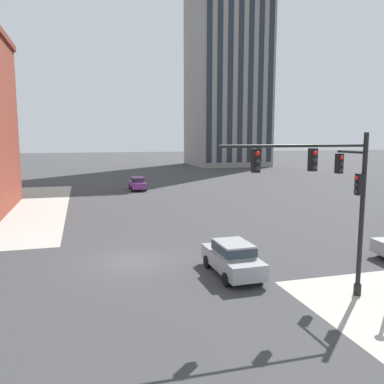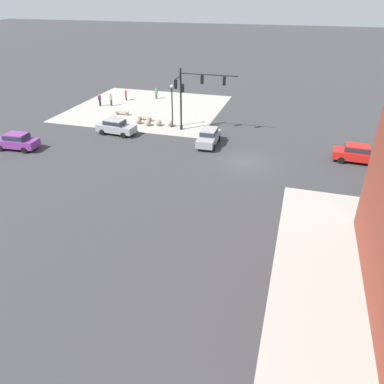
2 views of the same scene
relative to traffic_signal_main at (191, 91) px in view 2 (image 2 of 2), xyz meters
The scene contains 20 objects.
ground_plane 11.33m from the traffic_signal_main, 136.63° to the left, with size 320.00×320.00×0.00m, color #38383A.
sidewalk_corner_slab 12.14m from the traffic_signal_main, 41.09° to the right, with size 20.00×19.00×0.02m, color #A8A399.
traffic_signal_main is the anchor object (origin of this frame).
bollard_sphere_curb_a 5.14m from the traffic_signal_main, 16.91° to the right, with size 0.75×0.75×0.75m, color gray.
bollard_sphere_curb_b 6.03m from the traffic_signal_main, ahead, with size 0.75×0.75×0.75m, color gray.
bollard_sphere_curb_c 6.92m from the traffic_signal_main, ahead, with size 0.75×0.75×0.75m, color gray.
bollard_sphere_curb_d 8.09m from the traffic_signal_main, ahead, with size 0.75×0.75×0.75m, color gray.
bollard_sphere_curb_e 11.23m from the traffic_signal_main, ahead, with size 0.75×0.75×0.75m, color gray.
bollard_sphere_curb_f 10.88m from the traffic_signal_main, ahead, with size 0.75×0.75×0.75m, color gray.
bench_near_signal 8.14m from the traffic_signal_main, 17.86° to the right, with size 1.85×0.72×0.49m.
bench_mid_block 11.76m from the traffic_signal_main, 18.35° to the right, with size 1.82×0.58×0.49m.
pedestrian_near_bench 15.80m from the traffic_signal_main, 53.72° to the right, with size 0.55×0.22×1.62m.
pedestrian_at_curb 17.01m from the traffic_signal_main, 38.20° to the right, with size 0.44×0.39×1.65m.
pedestrian_walking_east 16.90m from the traffic_signal_main, 22.86° to the right, with size 0.30×0.52×1.69m.
pedestrian_with_bag 15.86m from the traffic_signal_main, 26.90° to the right, with size 0.32×0.51×1.72m.
street_lamp_corner_near 2.96m from the traffic_signal_main, 17.18° to the right, with size 0.36×0.36×4.97m.
car_main_northbound_near 9.25m from the traffic_signal_main, 23.46° to the left, with size 4.53×2.16×1.68m.
car_main_southbound_near 5.98m from the traffic_signal_main, 130.37° to the left, with size 1.96×4.44×1.68m.
car_cross_eastbound 18.92m from the traffic_signal_main, 34.00° to the left, with size 4.52×2.15×1.68m.
car_parked_curb 18.36m from the traffic_signal_main, 167.29° to the left, with size 4.49×2.07×1.68m.
Camera 2 is at (-4.28, 32.13, 14.38)m, focal length 34.58 mm.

